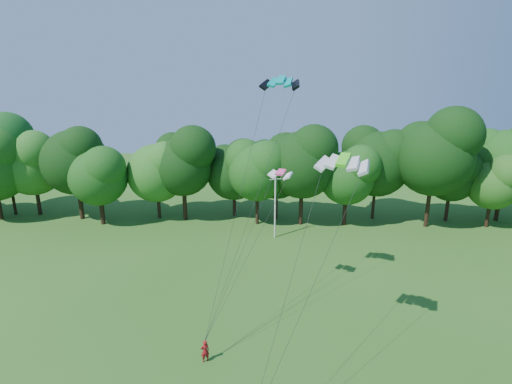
{
  "coord_description": "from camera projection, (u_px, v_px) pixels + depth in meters",
  "views": [
    {
      "loc": [
        3.95,
        -12.61,
        17.83
      ],
      "look_at": [
        2.48,
        13.0,
        10.36
      ],
      "focal_mm": 28.0,
      "sensor_mm": 36.0,
      "label": 1
    }
  ],
  "objects": [
    {
      "name": "utility_pole",
      "position": [
        275.0,
        207.0,
        44.85
      ],
      "size": [
        1.34,
        0.61,
        7.07
      ],
      "rotation": [
        0.0,
        0.0,
        0.39
      ],
      "color": "beige",
      "rests_on": "ground"
    },
    {
      "name": "kite_flyer_left",
      "position": [
        205.0,
        351.0,
        25.72
      ],
      "size": [
        0.68,
        0.6,
        1.56
      ],
      "primitive_type": "imported",
      "rotation": [
        0.0,
        0.0,
        3.65
      ],
      "color": "maroon",
      "rests_on": "ground"
    },
    {
      "name": "kite_teal",
      "position": [
        281.0,
        80.0,
        27.94
      ],
      "size": [
        2.89,
        1.8,
        0.66
      ],
      "rotation": [
        0.0,
        0.0,
        -0.25
      ],
      "color": "#059792",
      "rests_on": "ground"
    },
    {
      "name": "kite_green",
      "position": [
        343.0,
        160.0,
        22.99
      ],
      "size": [
        3.24,
        2.39,
        0.65
      ],
      "rotation": [
        0.0,
        0.0,
        -0.41
      ],
      "color": "#4CDC21",
      "rests_on": "ground"
    },
    {
      "name": "kite_pink",
      "position": [
        281.0,
        172.0,
        30.5
      ],
      "size": [
        2.01,
        1.55,
        0.38
      ],
      "rotation": [
        0.0,
        0.0,
        -0.43
      ],
      "color": "#FE4692",
      "rests_on": "ground"
    },
    {
      "name": "tree_back_west",
      "position": [
        5.0,
        151.0,
        51.1
      ],
      "size": [
        9.52,
        9.52,
        13.84
      ],
      "color": "#322514",
      "rests_on": "ground"
    },
    {
      "name": "tree_back_center",
      "position": [
        277.0,
        164.0,
        49.98
      ],
      "size": [
        7.95,
        7.95,
        11.57
      ],
      "color": "black",
      "rests_on": "ground"
    },
    {
      "name": "tree_back_east",
      "position": [
        494.0,
        180.0,
        47.45
      ],
      "size": [
        6.5,
        6.5,
        9.45
      ],
      "color": "#321F14",
      "rests_on": "ground"
    }
  ]
}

